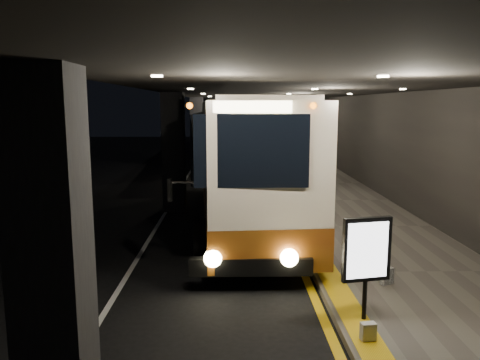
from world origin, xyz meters
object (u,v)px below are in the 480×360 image
object	(u,v)px
coach_third	(236,129)
coach_second	(236,136)
info_sign	(367,251)
bag_polka	(387,276)
coach_main	(243,165)
passenger_boarding	(317,220)
bag_plain	(368,332)
stanchion_post	(321,243)

from	to	relation	value
coach_third	coach_second	bearing A→B (deg)	-94.39
info_sign	bag_polka	bearing A→B (deg)	48.41
info_sign	coach_main	bearing A→B (deg)	92.32
coach_main	passenger_boarding	bearing A→B (deg)	-71.19
coach_second	passenger_boarding	size ratio (longest dim) A/B	6.59
coach_main	bag_plain	distance (m)	8.98
bag_plain	stanchion_post	bearing A→B (deg)	91.71
coach_third	bag_polka	distance (m)	33.61
passenger_boarding	bag_plain	world-z (taller)	passenger_boarding
coach_third	bag_plain	bearing A→B (deg)	-91.00
coach_third	bag_polka	xyz separation A→B (m)	(2.85, -33.46, -1.39)
coach_main	stanchion_post	distance (m)	5.47
coach_main	coach_third	distance (m)	27.23
bag_plain	info_sign	world-z (taller)	info_sign
passenger_boarding	bag_polka	bearing A→B (deg)	-141.88
info_sign	stanchion_post	world-z (taller)	info_sign
coach_main	info_sign	xyz separation A→B (m)	(1.95, -7.90, -0.52)
coach_third	passenger_boarding	bearing A→B (deg)	-90.71
coach_second	bag_plain	world-z (taller)	coach_second
info_sign	coach_third	bearing A→B (deg)	81.49
coach_second	bag_plain	distance (m)	25.72
coach_second	bag_polka	world-z (taller)	coach_second
info_sign	stanchion_post	distance (m)	2.94
bag_polka	info_sign	size ratio (longest dim) A/B	0.19
passenger_boarding	stanchion_post	world-z (taller)	passenger_boarding
bag_plain	stanchion_post	xyz separation A→B (m)	(-0.11, 3.58, 0.41)
passenger_boarding	info_sign	xyz separation A→B (m)	(0.20, -3.69, 0.36)
coach_third	info_sign	distance (m)	35.18
coach_third	bag_plain	xyz separation A→B (m)	(1.74, -35.87, -1.42)
coach_main	coach_second	bearing A→B (deg)	86.32
coach_main	bag_polka	distance (m)	7.06
bag_plain	info_sign	xyz separation A→B (m)	(0.14, 0.74, 1.11)
coach_third	stanchion_post	distance (m)	32.35
coach_third	coach_main	bearing A→B (deg)	-93.93
bag_polka	bag_plain	size ratio (longest dim) A/B	1.17
coach_second	passenger_boarding	xyz separation A→B (m)	(1.79, -21.18, -0.72)
bag_plain	stanchion_post	size ratio (longest dim) A/B	0.27
passenger_boarding	coach_second	bearing A→B (deg)	13.00
coach_main	bag_plain	world-z (taller)	coach_main
bag_polka	info_sign	bearing A→B (deg)	-120.01
coach_second	passenger_boarding	world-z (taller)	coach_second
bag_plain	info_sign	distance (m)	1.35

